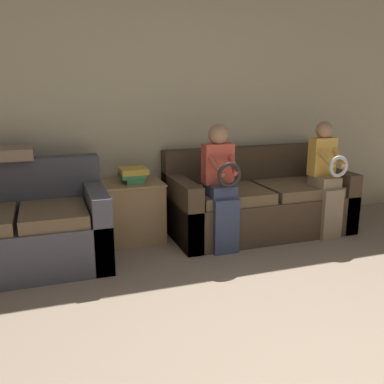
{
  "coord_description": "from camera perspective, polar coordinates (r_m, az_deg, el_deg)",
  "views": [
    {
      "loc": [
        -1.35,
        -1.2,
        1.53
      ],
      "look_at": [
        -0.25,
        1.91,
        0.71
      ],
      "focal_mm": 40.0,
      "sensor_mm": 36.0,
      "label": 1
    }
  ],
  "objects": [
    {
      "name": "wall_back",
      "position": [
        4.63,
        -2.44,
        10.75
      ],
      "size": [
        6.84,
        0.06,
        2.55
      ],
      "color": "#BCB293",
      "rests_on": "ground_plane"
    },
    {
      "name": "couch_main",
      "position": [
        4.66,
        8.65,
        -1.37
      ],
      "size": [
        1.9,
        0.9,
        0.87
      ],
      "color": "#473828",
      "rests_on": "ground_plane"
    },
    {
      "name": "couch_side",
      "position": [
        3.99,
        -21.99,
        -4.76
      ],
      "size": [
        1.47,
        0.91,
        0.9
      ],
      "color": "#4C4C56",
      "rests_on": "ground_plane"
    },
    {
      "name": "child_left_seated",
      "position": [
        4.0,
        3.89,
        1.42
      ],
      "size": [
        0.29,
        0.38,
        1.19
      ],
      "color": "#384260",
      "rests_on": "ground_plane"
    },
    {
      "name": "child_right_seated",
      "position": [
        4.58,
        17.46,
        2.33
      ],
      "size": [
        0.26,
        0.37,
        1.18
      ],
      "color": "gray",
      "rests_on": "ground_plane"
    },
    {
      "name": "side_shelf",
      "position": [
        4.36,
        -7.88,
        -2.44
      ],
      "size": [
        0.58,
        0.52,
        0.61
      ],
      "color": "#9E7A51",
      "rests_on": "ground_plane"
    },
    {
      "name": "book_stack",
      "position": [
        4.27,
        -7.91,
        2.31
      ],
      "size": [
        0.26,
        0.32,
        0.14
      ],
      "color": "#3D8451",
      "rests_on": "side_shelf"
    },
    {
      "name": "throw_pillow",
      "position": [
        4.16,
        -23.07,
        4.8
      ],
      "size": [
        0.39,
        0.39,
        0.1
      ],
      "color": "gray",
      "rests_on": "couch_side"
    }
  ]
}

